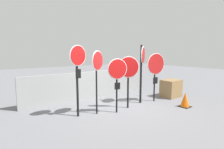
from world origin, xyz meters
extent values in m
plane|color=slate|center=(0.00, 0.00, 0.00)|extent=(40.00, 40.00, 0.00)
cube|color=gray|center=(0.00, 2.06, 0.64)|extent=(6.67, 0.12, 1.28)
cylinder|color=black|center=(-1.74, 0.22, 1.17)|extent=(0.08, 0.08, 2.33)
cylinder|color=white|center=(-1.72, 0.16, 2.09)|extent=(0.67, 0.22, 0.69)
cylinder|color=red|center=(-1.72, 0.14, 2.09)|extent=(0.62, 0.20, 0.63)
cube|color=black|center=(-1.72, 0.16, 1.48)|extent=(0.21, 0.08, 0.31)
cylinder|color=black|center=(-1.09, 0.04, 1.09)|extent=(0.06, 0.06, 2.17)
cylinder|color=white|center=(-1.07, -0.01, 1.91)|extent=(0.63, 0.34, 0.69)
cylinder|color=red|center=(-1.06, -0.02, 1.91)|extent=(0.57, 0.32, 0.63)
cylinder|color=black|center=(-0.43, -0.28, 0.96)|extent=(0.06, 0.06, 1.91)
cylinder|color=white|center=(-0.45, -0.34, 1.61)|extent=(0.72, 0.22, 0.74)
cylinder|color=red|center=(-0.45, -0.35, 1.61)|extent=(0.66, 0.20, 0.68)
cube|color=black|center=(-0.45, -0.34, 0.99)|extent=(0.21, 0.08, 0.24)
cylinder|color=black|center=(0.25, -0.13, 0.96)|extent=(0.07, 0.07, 1.92)
cylinder|color=white|center=(0.22, -0.18, 1.63)|extent=(0.71, 0.46, 0.83)
cylinder|color=red|center=(0.21, -0.20, 1.63)|extent=(0.66, 0.43, 0.77)
cylinder|color=black|center=(1.15, 0.05, 1.25)|extent=(0.09, 0.09, 2.50)
cylinder|color=white|center=(1.19, -0.01, 2.07)|extent=(0.61, 0.42, 0.72)
cylinder|color=#AD0F0F|center=(1.20, -0.02, 2.07)|extent=(0.56, 0.39, 0.66)
cylinder|color=black|center=(1.84, -0.13, 1.07)|extent=(0.06, 0.06, 2.15)
cylinder|color=white|center=(1.83, -0.19, 1.69)|extent=(0.93, 0.17, 0.94)
cylinder|color=red|center=(1.83, -0.20, 1.69)|extent=(0.87, 0.16, 0.88)
cube|color=black|center=(1.83, -0.19, 0.95)|extent=(0.24, 0.06, 0.28)
cube|color=black|center=(2.17, -1.43, 0.01)|extent=(0.42, 0.42, 0.02)
cone|color=#E05B0C|center=(2.17, -1.43, 0.30)|extent=(0.35, 0.35, 0.57)
cube|color=olive|center=(3.09, -0.14, 0.42)|extent=(0.91, 0.70, 0.84)
camera|label=1|loc=(-4.29, -5.12, 2.22)|focal=28.00mm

